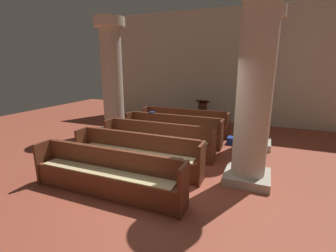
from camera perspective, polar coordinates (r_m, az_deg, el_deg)
ground_plane at (r=5.03m, az=-2.57°, el=-13.65°), size 19.20×19.20×0.00m
back_wall at (r=10.27m, az=12.11°, el=13.44°), size 10.00×0.16×4.50m
pew_row_0 at (r=8.42m, az=3.86°, el=1.28°), size 3.07×0.46×0.85m
pew_row_1 at (r=7.40m, az=1.09°, el=-0.53°), size 3.07×0.46×0.85m
pew_row_2 at (r=6.41m, az=-2.55°, el=-2.91°), size 3.07×0.47×0.85m
pew_row_3 at (r=5.47m, az=-7.51°, el=-6.10°), size 3.07×0.46×0.85m
pew_row_4 at (r=4.62m, az=-14.51°, el=-10.46°), size 3.07×0.46×0.85m
pillar_aisle_side at (r=7.32m, az=21.00°, el=10.58°), size 1.01×1.01×3.84m
pillar_far_side at (r=8.52m, az=-13.13°, el=11.55°), size 1.01×1.01×3.84m
pillar_aisle_rear at (r=4.90m, az=20.01°, el=9.25°), size 0.97×0.97×3.84m
lectern at (r=9.37m, az=8.14°, el=2.47°), size 0.48×0.45×1.08m
hymn_book at (r=7.79m, az=-3.80°, el=3.29°), size 0.13×0.21×0.04m
kneeler_box_blue at (r=7.61m, az=15.33°, el=-3.38°), size 0.38×0.30×0.21m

